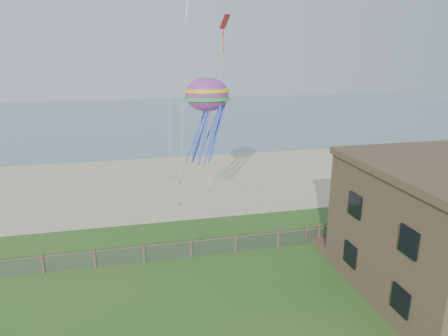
# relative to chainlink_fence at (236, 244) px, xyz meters

# --- Properties ---
(ground) EXTENTS (160.00, 160.00, 0.00)m
(ground) POSITION_rel_chainlink_fence_xyz_m (0.00, -6.00, -0.55)
(ground) COLOR #26551D
(ground) RESTS_ON ground
(sand_beach) EXTENTS (72.00, 20.00, 0.02)m
(sand_beach) POSITION_rel_chainlink_fence_xyz_m (0.00, 16.00, -0.55)
(sand_beach) COLOR tan
(sand_beach) RESTS_ON ground
(ocean) EXTENTS (160.00, 68.00, 0.02)m
(ocean) POSITION_rel_chainlink_fence_xyz_m (0.00, 60.00, -0.55)
(ocean) COLOR slate
(ocean) RESTS_ON ground
(chainlink_fence) EXTENTS (36.20, 0.20, 1.25)m
(chainlink_fence) POSITION_rel_chainlink_fence_xyz_m (0.00, 0.00, 0.00)
(chainlink_fence) COLOR #4A3429
(chainlink_fence) RESTS_ON ground
(motel_deck) EXTENTS (15.00, 2.00, 0.50)m
(motel_deck) POSITION_rel_chainlink_fence_xyz_m (13.00, -1.00, -0.30)
(motel_deck) COLOR brown
(motel_deck) RESTS_ON ground
(picnic_table) EXTENTS (1.81, 1.43, 0.73)m
(picnic_table) POSITION_rel_chainlink_fence_xyz_m (7.95, -1.45, -0.19)
(picnic_table) COLOR brown
(picnic_table) RESTS_ON ground
(octopus_kite) EXTENTS (4.05, 3.50, 7.00)m
(octopus_kite) POSITION_rel_chainlink_fence_xyz_m (-0.70, 6.14, 7.51)
(octopus_kite) COLOR #FF2844
(kite_red) EXTENTS (2.00, 1.93, 2.44)m
(kite_red) POSITION_rel_chainlink_fence_xyz_m (1.16, 8.37, 13.98)
(kite_red) COLOR red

